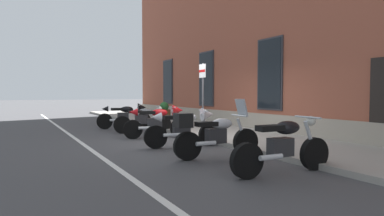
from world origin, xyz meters
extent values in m
plane|color=#424244|center=(0.00, 0.00, 0.00)|extent=(140.00, 140.00, 0.00)
cube|color=gray|center=(0.00, 1.48, 0.06)|extent=(30.94, 2.96, 0.12)
cube|color=silver|center=(0.00, -3.20, 0.00)|extent=(30.94, 0.12, 0.01)
cube|color=gray|center=(0.00, 2.92, 0.35)|extent=(24.94, 0.10, 0.70)
cube|color=#2D2D33|center=(-8.31, 2.94, 2.10)|extent=(1.22, 0.06, 2.52)
cube|color=black|center=(-8.31, 2.91, 2.10)|extent=(1.10, 0.03, 2.40)
cube|color=#2D2D33|center=(-4.16, 2.94, 2.10)|extent=(1.22, 0.06, 2.52)
cube|color=black|center=(-4.16, 2.91, 2.10)|extent=(1.10, 0.03, 2.40)
cube|color=#2D2D33|center=(0.00, 2.94, 2.10)|extent=(1.22, 0.06, 2.52)
cube|color=black|center=(0.00, 2.91, 2.10)|extent=(1.10, 0.03, 2.40)
cylinder|color=black|center=(-4.01, -0.22, 0.31)|extent=(0.26, 0.64, 0.63)
cylinder|color=black|center=(-4.37, -1.71, 0.31)|extent=(0.26, 0.64, 0.63)
cylinder|color=silver|center=(-4.03, -0.32, 0.57)|extent=(0.14, 0.32, 0.64)
cube|color=#28282B|center=(-4.20, -1.02, 0.49)|extent=(0.32, 0.48, 0.32)
ellipsoid|color=black|center=(-4.16, -0.87, 0.78)|extent=(0.37, 0.57, 0.24)
cube|color=black|center=(-4.25, -1.24, 0.79)|extent=(0.33, 0.52, 0.10)
cylinder|color=silver|center=(-4.05, -0.40, 0.95)|extent=(0.61, 0.18, 0.04)
cylinder|color=silver|center=(-4.15, -1.34, 0.36)|extent=(0.19, 0.46, 0.09)
cone|color=black|center=(-4.02, -0.27, 0.85)|extent=(0.43, 0.42, 0.36)
cone|color=black|center=(-4.36, -1.69, 0.81)|extent=(0.29, 0.31, 0.24)
cylinder|color=black|center=(-2.32, -0.11, 0.31)|extent=(0.26, 0.64, 0.62)
cylinder|color=black|center=(-2.65, -1.52, 0.31)|extent=(0.26, 0.64, 0.62)
cylinder|color=silver|center=(-2.35, -0.21, 0.56)|extent=(0.14, 0.32, 0.63)
cube|color=#28282B|center=(-2.50, -0.87, 0.49)|extent=(0.31, 0.48, 0.32)
ellipsoid|color=slate|center=(-2.46, -0.72, 0.76)|extent=(0.37, 0.57, 0.24)
cube|color=black|center=(-2.55, -1.09, 0.77)|extent=(0.32, 0.52, 0.10)
cylinder|color=silver|center=(-2.36, -0.29, 0.93)|extent=(0.61, 0.17, 0.04)
cylinder|color=silver|center=(-2.45, -1.19, 0.36)|extent=(0.19, 0.46, 0.09)
sphere|color=silver|center=(-2.35, -0.21, 0.86)|extent=(0.18, 0.18, 0.18)
cylinder|color=black|center=(-0.77, -0.22, 0.30)|extent=(0.28, 0.61, 0.60)
cylinder|color=black|center=(-1.17, -1.65, 0.30)|extent=(0.28, 0.61, 0.60)
cylinder|color=silver|center=(-0.79, -0.32, 0.58)|extent=(0.16, 0.34, 0.68)
cube|color=#28282B|center=(-0.98, -0.98, 0.48)|extent=(0.33, 0.48, 0.32)
ellipsoid|color=red|center=(-0.94, -0.84, 0.81)|extent=(0.39, 0.57, 0.24)
cube|color=black|center=(-1.04, -1.20, 0.82)|extent=(0.34, 0.52, 0.10)
cylinder|color=silver|center=(-0.82, -0.40, 0.98)|extent=(0.61, 0.20, 0.04)
cylinder|color=silver|center=(-0.95, -1.30, 0.35)|extent=(0.21, 0.46, 0.09)
cone|color=red|center=(-0.78, -0.27, 0.88)|extent=(0.44, 0.42, 0.36)
cone|color=red|center=(-1.16, -1.63, 0.84)|extent=(0.30, 0.31, 0.24)
cylinder|color=black|center=(1.05, -0.23, 0.30)|extent=(0.22, 0.62, 0.61)
cylinder|color=black|center=(0.80, -1.71, 0.30)|extent=(0.22, 0.62, 0.61)
cylinder|color=silver|center=(1.03, -0.33, 0.57)|extent=(0.12, 0.33, 0.66)
cube|color=#28282B|center=(0.92, -1.02, 0.48)|extent=(0.29, 0.47, 0.32)
ellipsoid|color=silver|center=(0.94, -0.87, 0.78)|extent=(0.34, 0.56, 0.24)
cube|color=black|center=(0.88, -1.25, 0.79)|extent=(0.30, 0.51, 0.10)
cylinder|color=silver|center=(1.02, -0.41, 0.95)|extent=(0.62, 0.14, 0.04)
cylinder|color=silver|center=(0.98, -1.34, 0.35)|extent=(0.16, 0.46, 0.09)
cone|color=silver|center=(1.04, -0.28, 0.85)|extent=(0.41, 0.39, 0.36)
cone|color=silver|center=(0.80, -1.69, 0.81)|extent=(0.28, 0.30, 0.24)
cylinder|color=black|center=(2.62, -0.25, 0.31)|extent=(0.18, 0.62, 0.62)
cylinder|color=black|center=(2.47, -1.70, 0.31)|extent=(0.18, 0.62, 0.62)
cylinder|color=silver|center=(2.61, -0.35, 0.55)|extent=(0.10, 0.31, 0.62)
cube|color=#28282B|center=(2.54, -1.02, 0.49)|extent=(0.26, 0.46, 0.32)
ellipsoid|color=#B7BABF|center=(2.55, -0.87, 0.75)|extent=(0.31, 0.54, 0.24)
cube|color=black|center=(2.52, -1.25, 0.76)|extent=(0.27, 0.50, 0.10)
cylinder|color=silver|center=(2.60, -0.43, 0.92)|extent=(0.62, 0.10, 0.04)
cylinder|color=silver|center=(2.63, -1.33, 0.36)|extent=(0.13, 0.46, 0.09)
cube|color=#B2BCC6|center=(2.60, -0.37, 1.10)|extent=(0.37, 0.18, 0.40)
cube|color=black|center=(2.46, -1.80, 0.86)|extent=(0.39, 0.35, 0.30)
cylinder|color=black|center=(4.36, -0.05, 0.30)|extent=(0.17, 0.61, 0.61)
cylinder|color=black|center=(4.24, -1.54, 0.30)|extent=(0.17, 0.61, 0.61)
cylinder|color=silver|center=(4.35, -0.15, 0.59)|extent=(0.10, 0.34, 0.69)
cube|color=#28282B|center=(4.30, -0.84, 0.48)|extent=(0.25, 0.46, 0.32)
ellipsoid|color=black|center=(4.31, -0.69, 0.82)|extent=(0.30, 0.54, 0.24)
cube|color=black|center=(4.28, -1.07, 0.83)|extent=(0.26, 0.50, 0.10)
cylinder|color=silver|center=(4.35, -0.22, 0.99)|extent=(0.62, 0.09, 0.04)
cylinder|color=silver|center=(4.39, -1.15, 0.35)|extent=(0.13, 0.46, 0.09)
sphere|color=silver|center=(4.35, -0.15, 0.92)|extent=(0.18, 0.18, 0.18)
cylinder|color=#4C4C51|center=(-0.55, 0.54, 1.26)|extent=(0.06, 0.06, 2.29)
cube|color=white|center=(-0.55, 0.52, 2.16)|extent=(0.36, 0.03, 0.44)
cube|color=red|center=(-0.55, 0.51, 2.16)|extent=(0.36, 0.01, 0.08)
cylinder|color=brown|center=(-4.56, 0.98, 0.41)|extent=(0.56, 0.56, 0.59)
cylinder|color=black|center=(-4.56, 0.98, 0.41)|extent=(0.59, 0.59, 0.04)
sphere|color=#28602D|center=(-4.56, 0.98, 0.85)|extent=(0.40, 0.40, 0.40)
camera|label=1|loc=(8.33, -4.91, 1.42)|focal=29.75mm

